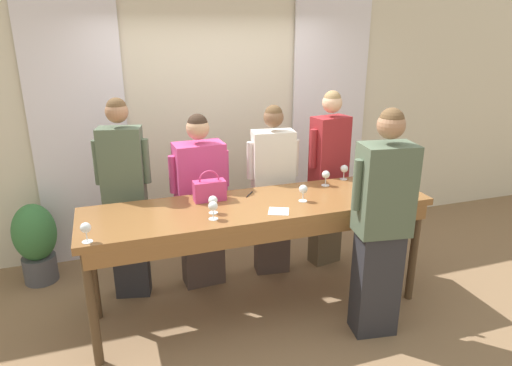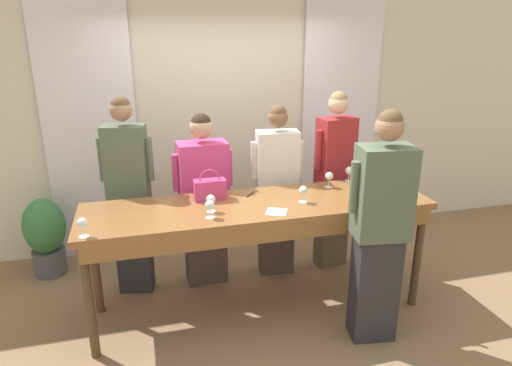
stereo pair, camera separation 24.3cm
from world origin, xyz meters
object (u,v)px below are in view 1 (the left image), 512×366
wine_glass_front_left (213,207)px  wine_glass_front_mid (303,190)px  guest_pink_top (201,202)px  wine_glass_center_right (377,178)px  wine_glass_center_left (86,228)px  wine_glass_back_left (344,169)px  potted_plant (36,241)px  guest_olive_jacket (125,198)px  guest_cream_sweater (273,190)px  wine_glass_center_mid (213,201)px  guest_striped_shirt (328,177)px  handbag (209,190)px  wine_glass_front_right (326,175)px  tasting_bar (260,215)px  host_pouring (381,226)px  wine_bottle (366,186)px

wine_glass_front_left → wine_glass_front_mid: 0.80m
guest_pink_top → wine_glass_center_right: bearing=-21.7°
wine_glass_front_left → wine_glass_center_left: (-0.90, -0.10, 0.00)m
wine_glass_back_left → potted_plant: bearing=164.5°
wine_glass_front_mid → guest_olive_jacket: (-1.39, 0.66, -0.14)m
guest_cream_sweater → potted_plant: (-2.22, 0.53, -0.44)m
wine_glass_center_mid → guest_striped_shirt: bearing=26.5°
handbag → wine_glass_front_right: size_ratio=1.86×
handbag → wine_glass_center_mid: size_ratio=1.86×
potted_plant → guest_cream_sweater: bearing=-13.4°
tasting_bar → wine_glass_back_left: (0.96, 0.35, 0.19)m
wine_glass_front_left → guest_olive_jacket: 1.00m
guest_olive_jacket → guest_striped_shirt: size_ratio=1.01×
wine_glass_center_right → host_pouring: 0.70m
wine_glass_center_left → guest_pink_top: size_ratio=0.09×
wine_glass_front_mid → guest_olive_jacket: 1.55m
wine_glass_center_mid → guest_cream_sweater: 1.03m
handbag → wine_glass_back_left: bearing=5.6°
handbag → wine_glass_front_right: (1.08, 0.02, 0.01)m
handbag → wine_bottle: bearing=-19.1°
guest_olive_jacket → guest_cream_sweater: size_ratio=1.08×
wine_bottle → guest_olive_jacket: bearing=156.7°
handbag → guest_pink_top: 0.47m
wine_bottle → guest_cream_sweater: guest_cream_sweater is taller
wine_glass_center_right → guest_cream_sweater: (-0.77, 0.59, -0.22)m
wine_glass_center_mid → guest_striped_shirt: 1.51m
wine_bottle → wine_glass_center_right: bearing=42.4°
wine_glass_back_left → host_pouring: 0.95m
wine_glass_front_mid → wine_glass_front_right: (0.36, 0.29, 0.00)m
wine_glass_front_left → tasting_bar: bearing=22.3°
tasting_bar → guest_striped_shirt: 1.12m
wine_glass_front_mid → potted_plant: bearing=152.0°
guest_olive_jacket → wine_bottle: bearing=-23.3°
wine_bottle → wine_glass_front_right: (-0.14, 0.45, -0.03)m
wine_glass_center_mid → guest_olive_jacket: 0.93m
wine_bottle → wine_glass_front_left: bearing=178.8°
wine_bottle → potted_plant: size_ratio=0.44×
guest_cream_sweater → guest_pink_top: bearing=180.0°
wine_glass_back_left → wine_bottle: bearing=-100.7°
guest_pink_top → host_pouring: host_pouring is taller
host_pouring → wine_glass_center_right: bearing=61.1°
tasting_bar → handbag: 0.47m
wine_glass_center_right → host_pouring: (-0.33, -0.60, -0.16)m
guest_olive_jacket → guest_striped_shirt: guest_olive_jacket is taller
host_pouring → wine_glass_front_right: bearing=94.5°
wine_glass_front_mid → guest_pink_top: bearing=137.8°
wine_glass_front_mid → wine_glass_front_right: 0.46m
tasting_bar → wine_bottle: bearing=-13.4°
guest_pink_top → guest_cream_sweater: bearing=0.0°
wine_glass_front_right → wine_glass_center_left: same height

